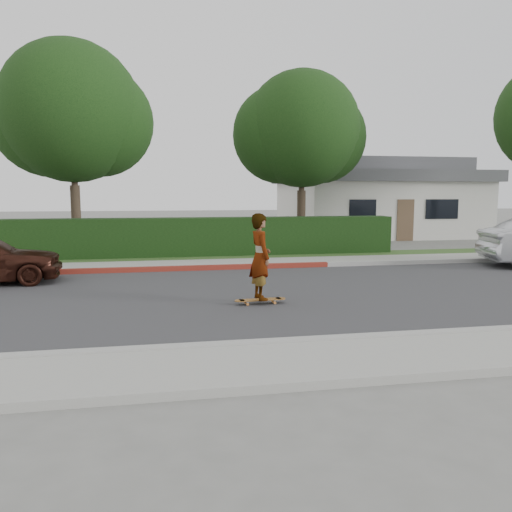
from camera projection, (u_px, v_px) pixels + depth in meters
name	position (u px, v px, depth m)	size (l,w,h in m)	color
ground	(342.00, 292.00, 12.21)	(120.00, 120.00, 0.00)	slate
road	(342.00, 292.00, 12.21)	(60.00, 8.00, 0.01)	#2D2D30
curb_near	(430.00, 335.00, 8.20)	(60.00, 0.20, 0.15)	#9E9E99
sidewalk_near	(462.00, 353.00, 7.33)	(60.00, 1.60, 0.12)	gray
curb_far	(297.00, 265.00, 16.20)	(60.00, 0.20, 0.15)	#9E9E99
curb_red_section	(140.00, 270.00, 15.28)	(12.00, 0.21, 0.15)	maroon
sidewalk_far	(290.00, 262.00, 17.08)	(60.00, 1.60, 0.12)	gray
planting_strip	(280.00, 257.00, 18.64)	(60.00, 1.60, 0.10)	#2D4C1E
hedge	(198.00, 238.00, 18.59)	(15.00, 1.00, 1.50)	black
tree_left	(72.00, 116.00, 18.65)	(5.99, 5.21, 8.00)	#33261C
tree_center	(301.00, 133.00, 20.83)	(5.66, 4.84, 7.44)	#33261C
house	(376.00, 199.00, 29.01)	(10.60, 8.60, 4.30)	beige
skateboard	(260.00, 300.00, 10.83)	(1.15, 0.29, 0.11)	#C97A37
skateboarder	(260.00, 257.00, 10.71)	(0.68, 0.45, 1.86)	white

